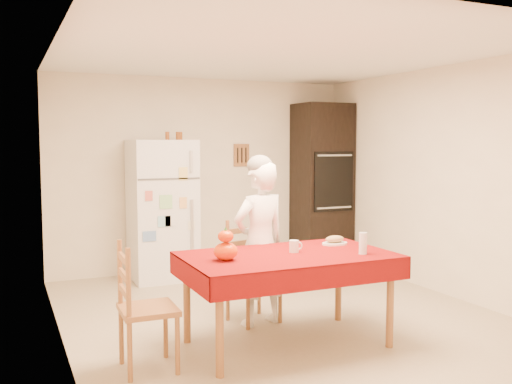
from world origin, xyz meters
TOP-DOWN VIEW (x-y plane):
  - floor at (0.00, 0.00)m, footprint 4.50×4.50m
  - room_shell at (0.00, 0.00)m, footprint 4.02×4.52m
  - refrigerator at (-0.65, 1.88)m, footprint 0.75×0.74m
  - oven_cabinet at (1.63, 1.93)m, footprint 0.70×0.62m
  - dining_table at (-0.31, -0.80)m, footprint 1.70×1.00m
  - chair_far at (-0.32, -0.06)m, footprint 0.49×0.47m
  - chair_left at (-1.54, -0.84)m, footprint 0.41×0.43m
  - seated_woman at (-0.29, -0.21)m, footprint 0.61×0.46m
  - coffee_mug at (-0.23, -0.76)m, footprint 0.08×0.08m
  - pumpkin_lower at (-0.86, -0.83)m, footprint 0.19×0.19m
  - pumpkin_upper at (-0.86, -0.83)m, footprint 0.12×0.12m
  - wine_glass at (0.25, -1.05)m, footprint 0.07×0.07m
  - bread_plate at (0.27, -0.59)m, footprint 0.24×0.24m
  - bread_loaf at (0.27, -0.59)m, footprint 0.18×0.10m
  - spice_jar_left at (-0.56, 1.93)m, footprint 0.05×0.05m
  - spice_jar_mid at (-0.42, 1.93)m, footprint 0.05×0.05m
  - spice_jar_right at (-0.39, 1.93)m, footprint 0.05×0.05m

SIDE VIEW (x-z plane):
  - floor at x=0.00m, z-range 0.00..0.00m
  - chair_far at x=-0.32m, z-range 0.03..0.98m
  - chair_left at x=-1.54m, z-range 0.03..0.98m
  - dining_table at x=-0.31m, z-range 0.31..1.07m
  - seated_woman at x=-0.29m, z-range 0.00..1.50m
  - bread_plate at x=0.27m, z-range 0.76..0.78m
  - bread_loaf at x=0.27m, z-range 0.78..0.84m
  - coffee_mug at x=-0.23m, z-range 0.76..0.86m
  - pumpkin_lower at x=-0.86m, z-range 0.76..0.90m
  - wine_glass at x=0.25m, z-range 0.76..0.94m
  - refrigerator at x=-0.65m, z-range 0.00..1.70m
  - pumpkin_upper at x=-0.86m, z-range 0.90..1.00m
  - oven_cabinet at x=1.63m, z-range 0.00..2.20m
  - room_shell at x=0.00m, z-range 0.37..2.88m
  - spice_jar_left at x=-0.56m, z-range 1.70..1.80m
  - spice_jar_mid at x=-0.42m, z-range 1.70..1.80m
  - spice_jar_right at x=-0.39m, z-range 1.70..1.80m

